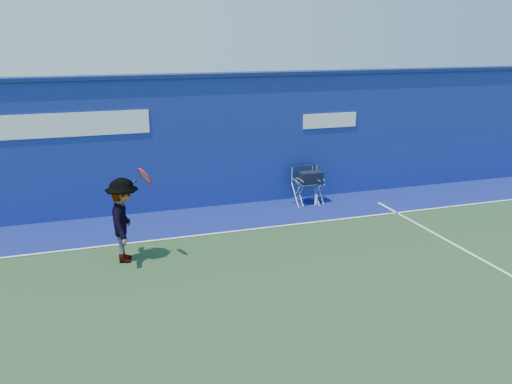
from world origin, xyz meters
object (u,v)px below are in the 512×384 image
object	(u,v)px
directors_chair_left	(305,192)
water_bottle	(316,200)
directors_chair_right	(310,188)
tennis_player	(124,220)

from	to	relation	value
directors_chair_left	water_bottle	bearing A→B (deg)	-38.03
directors_chair_right	tennis_player	distance (m)	5.05
water_bottle	tennis_player	bearing A→B (deg)	-157.00
directors_chair_left	water_bottle	xyz separation A→B (m)	(0.21, -0.16, -0.15)
directors_chair_right	water_bottle	bearing A→B (deg)	-72.40
water_bottle	tennis_player	xyz separation A→B (m)	(-4.61, -1.96, 0.64)
directors_chair_left	directors_chair_right	bearing A→B (deg)	22.18
directors_chair_left	tennis_player	xyz separation A→B (m)	(-4.40, -2.12, 0.49)
directors_chair_right	tennis_player	size ratio (longest dim) A/B	0.51
directors_chair_right	water_bottle	world-z (taller)	directors_chair_right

